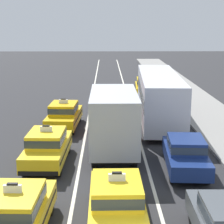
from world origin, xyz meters
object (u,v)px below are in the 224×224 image
sedan_center_third (114,107)px  taxi_right_fourth (146,86)px  taxi_left_nearest (15,214)px  taxi_left_second (47,146)px  sedan_right_second (186,153)px  taxi_center_nearest (117,201)px  box_truck_center_second (113,118)px  bus_right_third (159,94)px  taxi_left_third (64,115)px

sedan_center_third → taxi_right_fourth: 8.93m
taxi_left_nearest → taxi_left_second: same height
taxi_left_nearest → sedan_center_third: (3.34, 15.16, -0.03)m
taxi_right_fourth → sedan_right_second: bearing=-90.1°
taxi_left_nearest → sedan_center_third: 15.53m
taxi_center_nearest → sedan_right_second: (3.28, 4.73, -0.03)m
box_truck_center_second → taxi_right_fourth: box_truck_center_second is taller
sedan_right_second → bus_right_third: bearing=90.0°
box_truck_center_second → sedan_center_third: box_truck_center_second is taller
sedan_right_second → taxi_left_third: bearing=131.2°
taxi_left_nearest → box_truck_center_second: 9.06m
taxi_left_nearest → taxi_center_nearest: size_ratio=1.01×
box_truck_center_second → sedan_right_second: bearing=-41.7°
sedan_right_second → bus_right_third: bus_right_third is taller
sedan_center_third → bus_right_third: bearing=-8.8°
taxi_center_nearest → bus_right_third: (3.28, 13.88, 0.94)m
sedan_right_second → bus_right_third: 9.20m
taxi_left_third → taxi_right_fourth: same height
box_truck_center_second → sedan_center_third: 6.81m
taxi_left_nearest → bus_right_third: (6.44, 14.69, 0.94)m
taxi_left_nearest → taxi_center_nearest: (3.16, 0.81, 0.00)m
taxi_center_nearest → box_truck_center_second: (0.04, 7.62, 0.90)m
taxi_right_fourth → taxi_left_nearest: bearing=-105.3°
box_truck_center_second → bus_right_third: size_ratio=0.62×
sedan_right_second → taxi_right_fourth: bearing=89.9°
taxi_left_nearest → taxi_left_third: size_ratio=0.99×
box_truck_center_second → bus_right_third: bearing=62.7°
sedan_right_second → taxi_right_fourth: taxi_right_fourth is taller
sedan_center_third → taxi_left_nearest: bearing=-102.4°
taxi_center_nearest → sedan_right_second: size_ratio=1.04×
sedan_right_second → taxi_center_nearest: bearing=-124.7°
box_truck_center_second → taxi_left_nearest: bearing=-110.8°
taxi_center_nearest → box_truck_center_second: size_ratio=0.66×
sedan_center_third → taxi_right_fourth: size_ratio=0.93×
taxi_left_nearest → sedan_center_third: bearing=77.6°
taxi_right_fourth → sedan_center_third: bearing=-110.4°
sedan_center_third → sedan_right_second: same height
taxi_left_nearest → taxi_left_second: size_ratio=1.00×
taxi_center_nearest → bus_right_third: bearing=76.7°
taxi_left_nearest → taxi_right_fourth: (6.46, 23.53, 0.00)m
taxi_left_nearest → taxi_left_third: bearing=89.4°
taxi_left_third → box_truck_center_second: box_truck_center_second is taller
taxi_left_second → taxi_right_fourth: bearing=69.3°
taxi_left_nearest → taxi_left_second: (0.00, 6.48, 0.00)m
sedan_center_third → taxi_center_nearest: bearing=-90.7°
taxi_center_nearest → taxi_left_second: bearing=119.1°
sedan_center_third → taxi_right_fourth: (3.12, 8.36, 0.03)m
taxi_left_second → sedan_center_third: size_ratio=1.07×
taxi_left_third → bus_right_third: (6.32, 1.92, 0.94)m
bus_right_third → sedan_right_second: bearing=-90.0°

